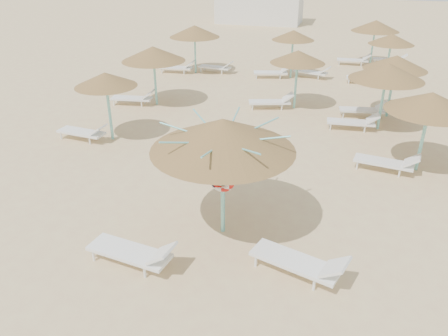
# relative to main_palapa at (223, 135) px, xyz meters

# --- Properties ---
(ground) EXTENTS (120.00, 120.00, 0.00)m
(ground) POSITION_rel_main_palapa_xyz_m (-0.22, -0.15, -2.75)
(ground) COLOR #D4BD81
(ground) RESTS_ON ground
(main_palapa) EXTENTS (3.53, 3.53, 3.16)m
(main_palapa) POSITION_rel_main_palapa_xyz_m (0.00, 0.00, 0.00)
(main_palapa) COLOR #77CEC8
(main_palapa) RESTS_ON ground
(lounger_main_a) EXTENTS (2.26, 0.97, 0.80)m
(lounger_main_a) POSITION_rel_main_palapa_xyz_m (-1.61, -1.91, -2.37)
(lounger_main_a) COLOR white
(lounger_main_a) RESTS_ON ground
(lounger_main_b) EXTENTS (2.30, 1.29, 0.80)m
(lounger_main_b) POSITION_rel_main_palapa_xyz_m (2.19, -1.23, -2.37)
(lounger_main_b) COLOR white
(lounger_main_b) RESTS_ON ground
(palapa_field) EXTENTS (20.55, 18.43, 2.73)m
(palapa_field) POSITION_rel_main_palapa_xyz_m (2.12, 10.83, -0.44)
(palapa_field) COLOR #77CEC8
(palapa_field) RESTS_ON ground
(service_hut) EXTENTS (8.40, 4.40, 3.25)m
(service_hut) POSITION_rel_main_palapa_xyz_m (-6.22, 34.85, -1.11)
(service_hut) COLOR silver
(service_hut) RESTS_ON ground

